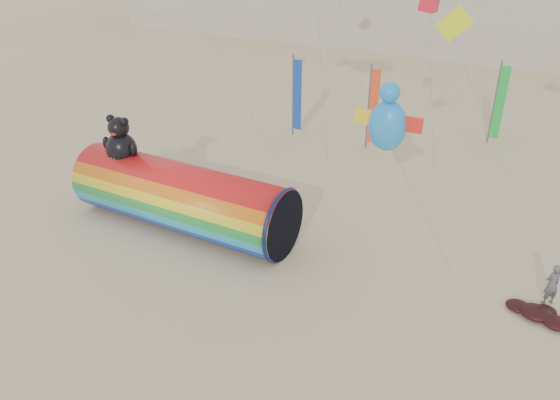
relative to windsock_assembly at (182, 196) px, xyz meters
The scene contains 5 objects.
ground 4.69m from the windsock_assembly, 13.21° to the right, with size 160.00×160.00×0.00m, color #CCB58C.
windsock_assembly is the anchor object (origin of this frame).
kite_handler 15.48m from the windsock_assembly, ahead, with size 0.62×0.41×1.71m, color #4E5154.
fabric_bundle 15.33m from the windsock_assembly, ahead, with size 2.62×1.35×0.41m.
festival_banners 15.34m from the windsock_assembly, 72.71° to the left, with size 12.15×4.69×5.20m.
Camera 1 is at (10.14, -15.95, 12.95)m, focal length 35.00 mm.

